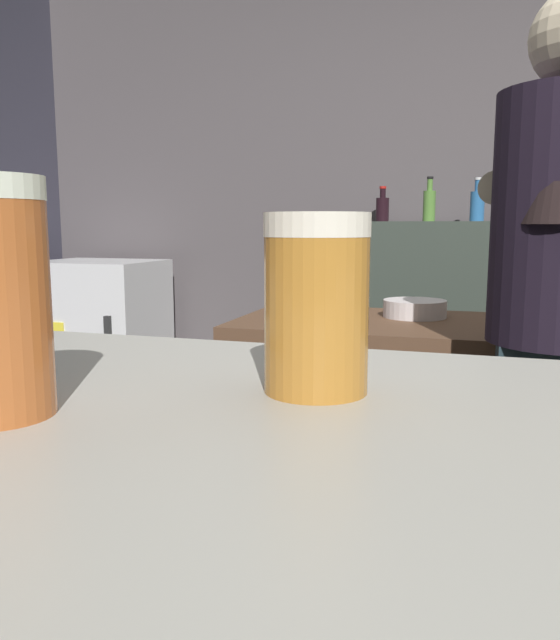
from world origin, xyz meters
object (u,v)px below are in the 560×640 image
(mixing_bowl, at_px, (415,309))
(bottle_soy, at_px, (429,204))
(bottle_vinegar, at_px, (477,205))
(bottle_olive_oil, at_px, (531,206))
(mini_fridge, at_px, (102,347))
(bottle_hot_sauce, at_px, (382,208))
(pint_glass_near, at_px, (316,304))

(mixing_bowl, bearing_deg, bottle_soy, 92.24)
(mixing_bowl, bearing_deg, bottle_vinegar, 81.15)
(bottle_vinegar, bearing_deg, bottle_olive_oil, -16.04)
(bottle_vinegar, distance_m, bottle_soy, 0.24)
(mini_fridge, distance_m, bottle_vinegar, 2.22)
(bottle_soy, bearing_deg, bottle_hot_sauce, 146.54)
(pint_glass_near, distance_m, bottle_olive_oil, 2.82)
(mixing_bowl, bearing_deg, bottle_hot_sauce, 103.17)
(bottle_olive_oil, distance_m, bottle_hot_sauce, 0.74)
(bottle_soy, bearing_deg, mini_fridge, -177.33)
(pint_glass_near, relative_size, bottle_vinegar, 0.61)
(bottle_hot_sauce, bearing_deg, mixing_bowl, -76.83)
(mixing_bowl, relative_size, bottle_olive_oil, 1.15)
(bottle_vinegar, relative_size, bottle_soy, 0.98)
(bottle_vinegar, height_order, bottle_soy, bottle_soy)
(pint_glass_near, relative_size, bottle_olive_oil, 0.71)
(bottle_vinegar, height_order, bottle_olive_oil, bottle_vinegar)
(pint_glass_near, bearing_deg, mixing_bowl, 92.72)
(bottle_vinegar, xyz_separation_m, bottle_soy, (-0.23, -0.08, 0.00))
(bottle_olive_oil, bearing_deg, bottle_hot_sauce, 167.42)
(bottle_olive_oil, bearing_deg, bottle_soy, -179.25)
(mini_fridge, relative_size, bottle_hot_sauce, 5.43)
(bottle_olive_oil, bearing_deg, mini_fridge, -177.72)
(bottle_vinegar, bearing_deg, bottle_soy, -161.37)
(bottle_soy, bearing_deg, pint_glass_near, -87.47)
(bottle_vinegar, relative_size, bottle_hot_sauce, 1.15)
(bottle_soy, distance_m, bottle_hot_sauce, 0.30)
(bottle_soy, bearing_deg, bottle_vinegar, 18.63)
(bottle_olive_oil, bearing_deg, bottle_vinegar, 163.96)
(bottle_soy, xyz_separation_m, bottle_olive_oil, (0.47, 0.01, -0.01))
(mini_fridge, relative_size, bottle_soy, 4.62)
(mixing_bowl, height_order, bottle_soy, bottle_soy)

